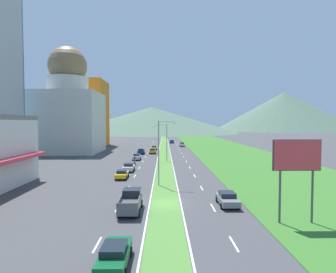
{
  "coord_description": "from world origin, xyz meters",
  "views": [
    {
      "loc": [
        -0.12,
        -31.86,
        9.05
      ],
      "look_at": [
        0.89,
        42.13,
        5.55
      ],
      "focal_mm": 30.88,
      "sensor_mm": 36.0,
      "label": 1
    }
  ],
  "objects_px": {
    "car_1": "(141,151)",
    "car_4": "(182,144)",
    "car_0": "(227,199)",
    "car_6": "(114,255)",
    "car_9": "(129,167)",
    "car_7": "(122,174)",
    "car_2": "(137,157)",
    "motorcycle_rider": "(135,161)",
    "street_lamp_mid": "(165,140)",
    "street_lamp_near": "(161,148)",
    "car_8": "(154,148)",
    "pickup_truck_0": "(131,201)",
    "car_3": "(172,142)",
    "billboard_roadside": "(297,160)",
    "car_5": "(152,151)"
  },
  "relations": [
    {
      "from": "car_1",
      "to": "car_4",
      "type": "distance_m",
      "value": 29.81
    },
    {
      "from": "car_0",
      "to": "car_4",
      "type": "relative_size",
      "value": 1.04
    },
    {
      "from": "car_6",
      "to": "car_9",
      "type": "bearing_deg",
      "value": 5.55
    },
    {
      "from": "car_0",
      "to": "car_7",
      "type": "xyz_separation_m",
      "value": [
        -13.82,
        15.61,
        -0.02
      ]
    },
    {
      "from": "car_4",
      "to": "car_9",
      "type": "distance_m",
      "value": 57.95
    },
    {
      "from": "car_2",
      "to": "car_9",
      "type": "relative_size",
      "value": 1.02
    },
    {
      "from": "car_7",
      "to": "car_9",
      "type": "distance_m",
      "value": 6.83
    },
    {
      "from": "car_7",
      "to": "motorcycle_rider",
      "type": "relative_size",
      "value": 2.22
    },
    {
      "from": "car_0",
      "to": "car_1",
      "type": "xyz_separation_m",
      "value": [
        -13.64,
        52.25,
        0.07
      ]
    },
    {
      "from": "car_4",
      "to": "street_lamp_mid",
      "type": "bearing_deg",
      "value": -8.87
    },
    {
      "from": "car_1",
      "to": "car_2",
      "type": "relative_size",
      "value": 1.02
    },
    {
      "from": "street_lamp_near",
      "to": "car_1",
      "type": "bearing_deg",
      "value": 98.38
    },
    {
      "from": "car_6",
      "to": "car_8",
      "type": "relative_size",
      "value": 1.15
    },
    {
      "from": "car_7",
      "to": "pickup_truck_0",
      "type": "distance_m",
      "value": 17.79
    },
    {
      "from": "car_1",
      "to": "car_9",
      "type": "relative_size",
      "value": 1.04
    },
    {
      "from": "car_0",
      "to": "car_3",
      "type": "bearing_deg",
      "value": -177.96
    },
    {
      "from": "billboard_roadside",
      "to": "car_7",
      "type": "distance_m",
      "value": 28.86
    },
    {
      "from": "car_0",
      "to": "street_lamp_mid",
      "type": "bearing_deg",
      "value": -169.63
    },
    {
      "from": "pickup_truck_0",
      "to": "motorcycle_rider",
      "type": "bearing_deg",
      "value": 5.1
    },
    {
      "from": "street_lamp_mid",
      "to": "car_6",
      "type": "distance_m",
      "value": 50.32
    },
    {
      "from": "billboard_roadside",
      "to": "car_2",
      "type": "distance_m",
      "value": 48.76
    },
    {
      "from": "car_4",
      "to": "car_6",
      "type": "xyz_separation_m",
      "value": [
        -9.96,
        -92.24,
        -0.03
      ]
    },
    {
      "from": "motorcycle_rider",
      "to": "car_5",
      "type": "bearing_deg",
      "value": -7.44
    },
    {
      "from": "car_3",
      "to": "car_8",
      "type": "distance_m",
      "value": 32.97
    },
    {
      "from": "car_7",
      "to": "street_lamp_mid",
      "type": "bearing_deg",
      "value": -18.75
    },
    {
      "from": "car_7",
      "to": "pickup_truck_0",
      "type": "xyz_separation_m",
      "value": [
        3.45,
        -17.45,
        0.26
      ]
    },
    {
      "from": "street_lamp_near",
      "to": "motorcycle_rider",
      "type": "bearing_deg",
      "value": 105.8
    },
    {
      "from": "car_9",
      "to": "pickup_truck_0",
      "type": "distance_m",
      "value": 24.48
    },
    {
      "from": "street_lamp_near",
      "to": "motorcycle_rider",
      "type": "height_order",
      "value": "street_lamp_near"
    },
    {
      "from": "car_0",
      "to": "car_1",
      "type": "bearing_deg",
      "value": -165.37
    },
    {
      "from": "car_3",
      "to": "car_7",
      "type": "distance_m",
      "value": 82.41
    },
    {
      "from": "car_1",
      "to": "car_5",
      "type": "xyz_separation_m",
      "value": [
        3.28,
        1.12,
        -0.04
      ]
    },
    {
      "from": "car_6",
      "to": "car_8",
      "type": "xyz_separation_m",
      "value": [
        -0.24,
        78.55,
        -0.05
      ]
    },
    {
      "from": "car_2",
      "to": "car_0",
      "type": "bearing_deg",
      "value": -160.74
    },
    {
      "from": "car_1",
      "to": "pickup_truck_0",
      "type": "distance_m",
      "value": 54.18
    },
    {
      "from": "car_3",
      "to": "car_6",
      "type": "xyz_separation_m",
      "value": [
        -6.59,
        -110.81,
        0.05
      ]
    },
    {
      "from": "car_5",
      "to": "motorcycle_rider",
      "type": "bearing_deg",
      "value": 172.56
    },
    {
      "from": "car_6",
      "to": "car_9",
      "type": "xyz_separation_m",
      "value": [
        -3.48,
        35.87,
        0.01
      ]
    },
    {
      "from": "car_0",
      "to": "car_9",
      "type": "xyz_separation_m",
      "value": [
        -13.54,
        22.44,
        0.04
      ]
    },
    {
      "from": "car_0",
      "to": "motorcycle_rider",
      "type": "relative_size",
      "value": 2.19
    },
    {
      "from": "car_3",
      "to": "car_7",
      "type": "relative_size",
      "value": 0.99
    },
    {
      "from": "car_5",
      "to": "car_9",
      "type": "height_order",
      "value": "car_9"
    },
    {
      "from": "car_0",
      "to": "car_7",
      "type": "relative_size",
      "value": 0.98
    },
    {
      "from": "car_0",
      "to": "car_3",
      "type": "distance_m",
      "value": 97.44
    },
    {
      "from": "billboard_roadside",
      "to": "car_4",
      "type": "bearing_deg",
      "value": 93.37
    },
    {
      "from": "street_lamp_mid",
      "to": "car_6",
      "type": "bearing_deg",
      "value": -93.85
    },
    {
      "from": "pickup_truck_0",
      "to": "motorcycle_rider",
      "type": "height_order",
      "value": "pickup_truck_0"
    },
    {
      "from": "street_lamp_mid",
      "to": "motorcycle_rider",
      "type": "xyz_separation_m",
      "value": [
        -6.6,
        -5.69,
        -4.32
      ]
    },
    {
      "from": "billboard_roadside",
      "to": "car_0",
      "type": "relative_size",
      "value": 1.73
    },
    {
      "from": "billboard_roadside",
      "to": "car_9",
      "type": "relative_size",
      "value": 1.86
    }
  ]
}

